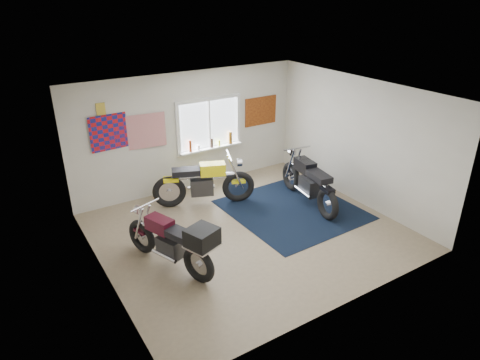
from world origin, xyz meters
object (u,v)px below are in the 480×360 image
navy_rug (292,209)px  maroon_tourer (175,242)px  black_chrome_bike (309,183)px  yellow_triumph (204,183)px

navy_rug → maroon_tourer: maroon_tourer is taller
navy_rug → maroon_tourer: bearing=-168.4°
black_chrome_bike → maroon_tourer: (-3.44, -0.67, 0.04)m
yellow_triumph → maroon_tourer: bearing=-107.3°
navy_rug → yellow_triumph: yellow_triumph is taller
navy_rug → yellow_triumph: 1.98m
yellow_triumph → maroon_tourer: yellow_triumph is taller
black_chrome_bike → maroon_tourer: 3.51m
navy_rug → black_chrome_bike: black_chrome_bike is taller
navy_rug → black_chrome_bike: (0.48, 0.07, 0.48)m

